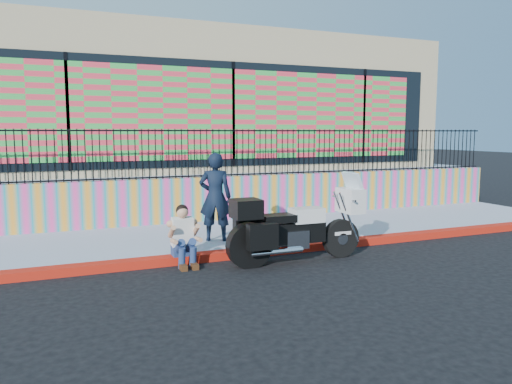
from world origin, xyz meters
TOP-DOWN VIEW (x-y plane):
  - ground at (0.00, 0.00)m, footprint 90.00×90.00m
  - red_curb at (0.00, 0.00)m, footprint 16.00×0.30m
  - sidewalk at (0.00, 1.65)m, footprint 16.00×3.00m
  - mural_wall at (0.00, 3.25)m, footprint 16.00×0.20m
  - metal_fence at (0.00, 3.25)m, footprint 15.80×0.04m
  - elevated_platform at (0.00, 8.35)m, footprint 16.00×10.00m
  - storefront_building at (0.00, 8.13)m, footprint 14.00×8.06m
  - police_motorcycle at (-0.59, -0.72)m, footprint 2.61×0.86m
  - police_officer at (-1.56, 0.94)m, footprint 0.78×0.65m
  - seated_man at (-2.50, -0.20)m, footprint 0.54×0.71m

SIDE VIEW (x-z plane):
  - ground at x=0.00m, z-range 0.00..0.00m
  - red_curb at x=0.00m, z-range 0.00..0.15m
  - sidewalk at x=0.00m, z-range 0.00..0.15m
  - seated_man at x=-2.50m, z-range -0.08..0.98m
  - elevated_platform at x=0.00m, z-range 0.00..1.25m
  - police_motorcycle at x=-0.59m, z-range -0.13..1.49m
  - mural_wall at x=0.00m, z-range 0.15..1.25m
  - police_officer at x=-1.56m, z-range 0.15..1.97m
  - metal_fence at x=0.00m, z-range 1.25..2.45m
  - storefront_building at x=0.00m, z-range 1.25..5.25m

